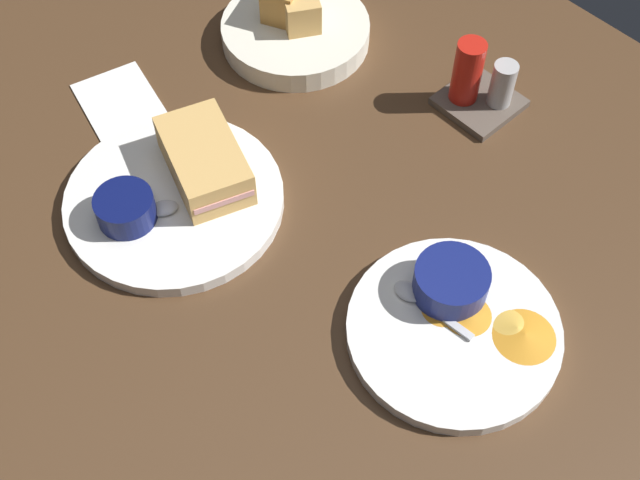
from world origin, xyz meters
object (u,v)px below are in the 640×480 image
(plate_sandwich_main, at_px, (174,200))
(ramekin_light_gravy, at_px, (451,281))
(spoon_by_gravy_ramekin, at_px, (418,299))
(bread_basket_rear, at_px, (295,27))
(ramekin_dark_sauce, at_px, (125,208))
(spoon_by_dark_ramekin, at_px, (176,206))
(plate_chips_companion, at_px, (454,331))
(sandwich_half_near, at_px, (204,160))
(condiment_caddy, at_px, (479,85))

(plate_sandwich_main, bearing_deg, ramekin_light_gravy, 24.64)
(spoon_by_gravy_ramekin, distance_m, bread_basket_rear, 0.44)
(ramekin_dark_sauce, relative_size, bread_basket_rear, 0.34)
(spoon_by_dark_ramekin, xyz_separation_m, plate_chips_companion, (0.31, 0.12, -0.01))
(spoon_by_dark_ramekin, distance_m, ramekin_light_gravy, 0.32)
(sandwich_half_near, bearing_deg, condiment_caddy, 68.56)
(plate_sandwich_main, xyz_separation_m, ramekin_dark_sauce, (-0.01, -0.06, 0.03))
(sandwich_half_near, xyz_separation_m, ramekin_light_gravy, (0.30, 0.09, -0.00))
(sandwich_half_near, height_order, plate_chips_companion, sandwich_half_near)
(ramekin_dark_sauce, bearing_deg, bread_basket_rear, 106.99)
(spoon_by_dark_ramekin, bearing_deg, sandwich_half_near, 105.55)
(plate_sandwich_main, distance_m, ramekin_light_gravy, 0.33)
(spoon_by_dark_ramekin, relative_size, bread_basket_rear, 0.48)
(plate_sandwich_main, height_order, spoon_by_dark_ramekin, spoon_by_dark_ramekin)
(spoon_by_dark_ramekin, bearing_deg, ramekin_dark_sauce, -118.59)
(sandwich_half_near, distance_m, spoon_by_gravy_ramekin, 0.29)
(sandwich_half_near, distance_m, condiment_caddy, 0.35)
(sandwich_half_near, bearing_deg, ramekin_light_gravy, 16.65)
(plate_sandwich_main, bearing_deg, condiment_caddy, 71.01)
(sandwich_half_near, xyz_separation_m, spoon_by_gravy_ramekin, (0.28, 0.06, -0.02))
(plate_sandwich_main, xyz_separation_m, plate_chips_companion, (0.33, 0.11, 0.00))
(sandwich_half_near, relative_size, spoon_by_gravy_ramekin, 1.49)
(spoon_by_gravy_ramekin, bearing_deg, bread_basket_rear, 155.31)
(ramekin_light_gravy, distance_m, condiment_caddy, 0.29)
(spoon_by_dark_ramekin, relative_size, ramekin_light_gravy, 1.19)
(ramekin_light_gravy, bearing_deg, sandwich_half_near, -163.35)
(plate_sandwich_main, bearing_deg, ramekin_dark_sauce, -99.67)
(ramekin_dark_sauce, distance_m, plate_chips_companion, 0.38)
(sandwich_half_near, xyz_separation_m, bread_basket_rear, (-0.11, 0.24, -0.02))
(bread_basket_rear, height_order, condiment_caddy, condiment_caddy)
(plate_sandwich_main, height_order, plate_chips_companion, same)
(spoon_by_dark_ramekin, distance_m, condiment_caddy, 0.40)
(spoon_by_gravy_ramekin, bearing_deg, ramekin_dark_sauce, -151.44)
(ramekin_dark_sauce, height_order, spoon_by_dark_ramekin, ramekin_dark_sauce)
(ramekin_dark_sauce, height_order, bread_basket_rear, bread_basket_rear)
(ramekin_dark_sauce, distance_m, spoon_by_gravy_ramekin, 0.33)
(spoon_by_dark_ramekin, height_order, plate_chips_companion, spoon_by_dark_ramekin)
(sandwich_half_near, relative_size, ramekin_dark_sauce, 2.24)
(plate_sandwich_main, xyz_separation_m, ramekin_light_gravy, (0.30, 0.14, 0.03))
(spoon_by_gravy_ramekin, bearing_deg, plate_sandwich_main, -159.89)
(sandwich_half_near, height_order, spoon_by_dark_ramekin, sandwich_half_near)
(bread_basket_rear, bearing_deg, ramekin_dark_sauce, -73.01)
(ramekin_dark_sauce, relative_size, spoon_by_gravy_ramekin, 0.66)
(sandwich_half_near, relative_size, ramekin_light_gravy, 1.89)
(plate_sandwich_main, xyz_separation_m, condiment_caddy, (0.13, 0.37, 0.03))
(spoon_by_dark_ramekin, bearing_deg, spoon_by_gravy_ramekin, 22.80)
(plate_sandwich_main, distance_m, spoon_by_gravy_ramekin, 0.30)
(sandwich_half_near, height_order, spoon_by_gravy_ramekin, sandwich_half_near)
(plate_chips_companion, relative_size, condiment_caddy, 2.33)
(ramekin_dark_sauce, distance_m, condiment_caddy, 0.45)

